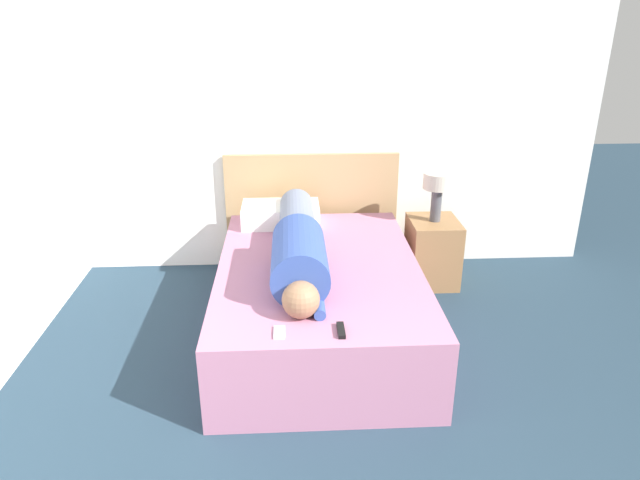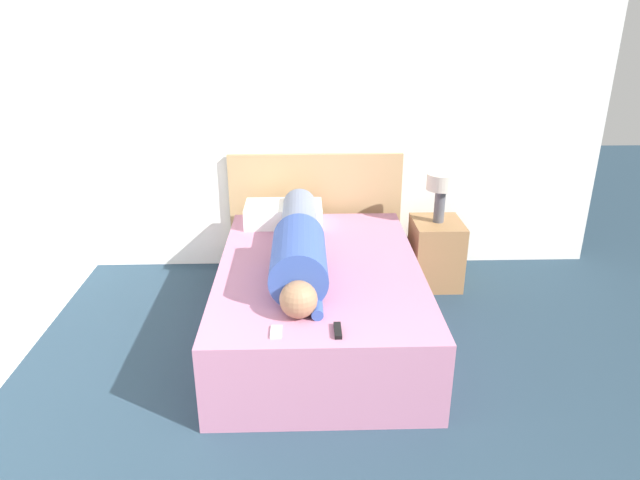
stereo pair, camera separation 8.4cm
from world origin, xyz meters
TOP-DOWN VIEW (x-y plane):
  - wall_back at (0.00, 3.35)m, footprint 5.10×0.06m
  - bed at (0.06, 2.09)m, footprint 1.39×2.10m
  - headboard at (0.06, 3.28)m, footprint 1.51×0.04m
  - nightstand at (1.06, 2.88)m, footprint 0.40×0.46m
  - table_lamp at (1.06, 2.88)m, footprint 0.24×0.24m
  - person_lying at (-0.08, 2.07)m, footprint 0.36×1.74m
  - pillow_near_headboard at (-0.21, 2.92)m, footprint 0.63×0.37m
  - tv_remote at (0.14, 1.20)m, footprint 0.04×0.15m
  - cell_phone at (-0.20, 1.21)m, footprint 0.06×0.13m

SIDE VIEW (x-z plane):
  - bed at x=0.06m, z-range 0.00..0.54m
  - nightstand at x=1.06m, z-range 0.00..0.56m
  - headboard at x=0.06m, z-range 0.00..1.04m
  - cell_phone at x=-0.20m, z-range 0.54..0.55m
  - tv_remote at x=0.14m, z-range 0.54..0.57m
  - pillow_near_headboard at x=-0.21m, z-range 0.54..0.71m
  - person_lying at x=-0.08m, z-range 0.52..0.88m
  - table_lamp at x=1.06m, z-range 0.65..1.06m
  - wall_back at x=0.00m, z-range 0.00..2.60m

